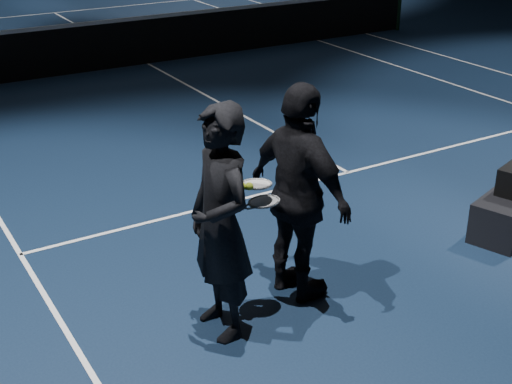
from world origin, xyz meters
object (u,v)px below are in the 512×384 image
player_b (300,195)px  tennis_balls (245,184)px  racket_lower (264,201)px  racket_upper (256,184)px  player_a (220,224)px

player_b → tennis_balls: size_ratio=16.36×
player_b → racket_lower: bearing=89.8°
racket_lower → racket_upper: bearing=141.3°
racket_upper → player_a: bearing=-178.3°
player_a → tennis_balls: bearing=99.7°
racket_upper → tennis_balls: 0.16m
player_a → player_b: (0.84, 0.14, 0.00)m
player_b → racket_lower: 0.40m
tennis_balls → racket_upper: bearing=22.7°
player_b → racket_upper: (-0.45, -0.03, 0.22)m
player_a → player_b: 0.85m
racket_lower → racket_upper: racket_upper is taller
racket_lower → tennis_balls: tennis_balls is taller
player_b → racket_upper: 0.50m
player_a → racket_upper: 0.46m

